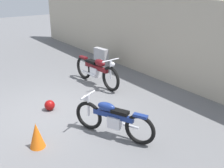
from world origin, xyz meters
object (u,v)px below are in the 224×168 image
(motorcycle_blue, at_px, (112,119))
(motorcycle_maroon, at_px, (97,70))
(stone_marker, at_px, (101,58))
(traffic_cone, at_px, (37,135))
(helmet, at_px, (50,105))

(motorcycle_blue, relative_size, motorcycle_maroon, 0.80)
(stone_marker, distance_m, traffic_cone, 5.47)
(motorcycle_maroon, bearing_deg, motorcycle_blue, -30.69)
(helmet, distance_m, motorcycle_blue, 2.09)
(traffic_cone, height_order, motorcycle_blue, motorcycle_blue)
(motorcycle_blue, bearing_deg, helmet, -7.92)
(stone_marker, height_order, helmet, stone_marker)
(stone_marker, xyz_separation_m, helmet, (2.26, -3.15, -0.24))
(helmet, bearing_deg, motorcycle_maroon, 112.25)
(motorcycle_blue, height_order, motorcycle_maroon, motorcycle_maroon)
(traffic_cone, distance_m, motorcycle_blue, 1.60)
(stone_marker, bearing_deg, motorcycle_maroon, -38.20)
(stone_marker, height_order, motorcycle_blue, motorcycle_blue)
(stone_marker, bearing_deg, motorcycle_blue, -30.94)
(stone_marker, bearing_deg, traffic_cone, -47.64)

